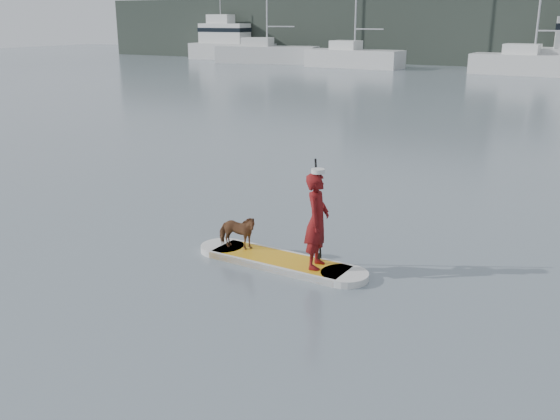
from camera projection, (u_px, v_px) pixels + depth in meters
The scene contains 12 objects.
ground at pixel (75, 263), 10.97m from camera, with size 140.00×140.00×0.00m, color slate.
paddleboard at pixel (280, 261), 10.89m from camera, with size 3.30×0.92×0.12m.
paddler at pixel (317, 221), 10.28m from camera, with size 0.59×0.39×1.62m, color maroon.
white_cap at pixel (318, 171), 10.03m from camera, with size 0.22×0.22×0.07m, color silver.
dog at pixel (237, 232), 11.24m from camera, with size 0.35×0.76×0.64m, color brown.
paddle at pixel (318, 223), 10.57m from camera, with size 0.10×0.30×2.00m.
sailboat_b at pixel (266, 52), 59.03m from camera, with size 9.94×4.80×14.20m.
sailboat_c at pixel (354, 57), 53.64m from camera, with size 8.46×3.19×11.97m.
sailboat_d at pixel (532, 62), 46.62m from camera, with size 9.09×3.11×13.26m.
motor_yacht_b at pixel (229, 43), 64.10m from camera, with size 9.02×3.47×5.86m.
shore_mass at pixel (530, 31), 54.49m from camera, with size 90.00×6.00×6.00m, color #212924.
shore_building_west at pixel (422, 14), 59.47m from camera, with size 14.00×4.00×9.00m, color #212924.
Camera 1 is at (8.07, -7.21, 4.14)m, focal length 40.00 mm.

